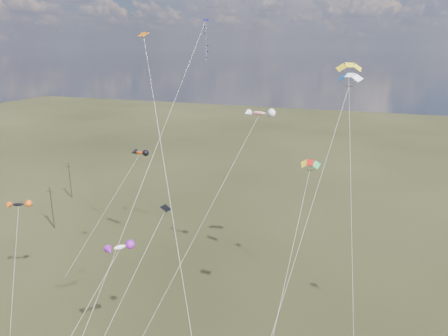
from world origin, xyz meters
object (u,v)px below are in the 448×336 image
(utility_pole_near, at_px, (52,208))
(utility_pole_far, at_px, (70,180))
(novelty_black_orange, at_px, (18,205))
(parafoil_yellow, at_px, (350,66))

(utility_pole_near, height_order, utility_pole_far, same)
(novelty_black_orange, bearing_deg, utility_pole_far, 122.67)
(utility_pole_far, distance_m, novelty_black_orange, 38.25)
(novelty_black_orange, bearing_deg, utility_pole_near, 124.91)
(utility_pole_near, relative_size, parafoil_yellow, 0.26)
(utility_pole_far, relative_size, novelty_black_orange, 0.60)
(utility_pole_near, xyz_separation_m, novelty_black_orange, (12.09, -17.33, 8.81))
(utility_pole_near, bearing_deg, novelty_black_orange, -55.09)
(utility_pole_far, bearing_deg, utility_pole_near, -60.26)
(utility_pole_near, height_order, parafoil_yellow, parafoil_yellow)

